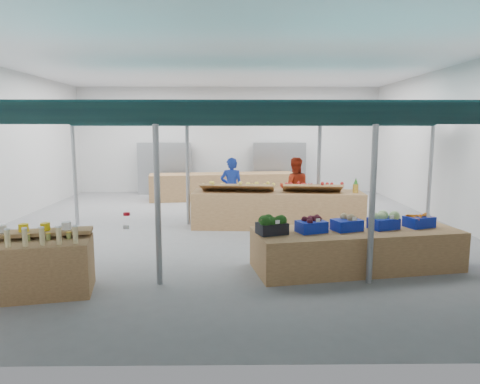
{
  "coord_description": "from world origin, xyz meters",
  "views": [
    {
      "loc": [
        0.25,
        -10.84,
        2.56
      ],
      "look_at": [
        0.37,
        -1.6,
        1.19
      ],
      "focal_mm": 32.0,
      "sensor_mm": 36.0,
      "label": 1
    }
  ],
  "objects": [
    {
      "name": "hall",
      "position": [
        0.0,
        1.44,
        2.65
      ],
      "size": [
        13.0,
        13.0,
        13.0
      ],
      "color": "silver",
      "rests_on": "ground"
    },
    {
      "name": "vendor_left",
      "position": [
        0.16,
        1.23,
        0.88
      ],
      "size": [
        0.66,
        0.45,
        1.76
      ],
      "primitive_type": "imported",
      "rotation": [
        0.0,
        0.0,
        3.09
      ],
      "color": "#1932A3",
      "rests_on": "floor"
    },
    {
      "name": "pineapple",
      "position": [
        3.34,
        -0.08,
        1.12
      ],
      "size": [
        0.14,
        0.14,
        0.39
      ],
      "rotation": [
        0.0,
        0.0,
        -0.11
      ],
      "color": "#8C6019",
      "rests_on": "fruit_counter"
    },
    {
      "name": "apple_heap_red",
      "position": [
        2.24,
        -0.02,
        1.11
      ],
      "size": [
        1.57,
        0.86,
        0.27
      ],
      "rotation": [
        0.0,
        0.0,
        -0.11
      ],
      "color": "#997247",
      "rests_on": "fruit_counter"
    },
    {
      "name": "sparrow",
      "position": [
        0.76,
        -3.68,
        0.98
      ],
      "size": [
        0.12,
        0.09,
        0.11
      ],
      "rotation": [
        0.0,
        0.0,
        0.36
      ],
      "color": "brown",
      "rests_on": "crate_broccoli"
    },
    {
      "name": "crate_carrots",
      "position": [
        3.72,
        -3.02,
        0.84
      ],
      "size": [
        0.59,
        0.5,
        0.29
      ],
      "rotation": [
        0.0,
        0.0,
        0.36
      ],
      "color": "#0E219B",
      "rests_on": "veg_counter"
    },
    {
      "name": "pole_grid",
      "position": [
        0.75,
        -1.75,
        1.81
      ],
      "size": [
        10.0,
        4.6,
        3.0
      ],
      "color": "gray",
      "rests_on": "floor"
    },
    {
      "name": "fruit_counter",
      "position": [
        1.36,
        0.13,
        0.47
      ],
      "size": [
        4.44,
        1.28,
        0.94
      ],
      "primitive_type": "cube",
      "rotation": [
        0.0,
        0.0,
        -0.05
      ],
      "color": "brown",
      "rests_on": "floor"
    },
    {
      "name": "crate_stack",
      "position": [
        4.31,
        -2.95,
        0.31
      ],
      "size": [
        0.61,
        0.52,
        0.62
      ],
      "primitive_type": "cube",
      "rotation": [
        0.0,
        0.0,
        -0.36
      ],
      "color": "#0E219B",
      "rests_on": "floor"
    },
    {
      "name": "crate_beets",
      "position": [
        1.62,
        -3.4,
        0.86
      ],
      "size": [
        0.59,
        0.5,
        0.29
      ],
      "rotation": [
        0.0,
        0.0,
        0.36
      ],
      "color": "#0E219B",
      "rests_on": "veg_counter"
    },
    {
      "name": "back_shelving_right",
      "position": [
        2.0,
        6.0,
        1.0
      ],
      "size": [
        2.0,
        0.5,
        2.0
      ],
      "primitive_type": "cube",
      "color": "#B23F33",
      "rests_on": "floor"
    },
    {
      "name": "apple_heap_yellow",
      "position": [
        0.31,
        0.08,
        1.11
      ],
      "size": [
        1.97,
        0.9,
        0.27
      ],
      "rotation": [
        0.0,
        0.0,
        -0.11
      ],
      "color": "#997247",
      "rests_on": "fruit_counter"
    },
    {
      "name": "crate_broccoli",
      "position": [
        0.91,
        -3.53,
        0.89
      ],
      "size": [
        0.59,
        0.5,
        0.35
      ],
      "rotation": [
        0.0,
        0.0,
        0.36
      ],
      "color": "black",
      "rests_on": "veg_counter"
    },
    {
      "name": "bottle_shelf",
      "position": [
        -2.97,
        -4.43,
        0.46
      ],
      "size": [
        2.05,
        1.48,
        1.13
      ],
      "rotation": [
        0.0,
        0.0,
        0.21
      ],
      "color": "brown",
      "rests_on": "floor"
    },
    {
      "name": "veg_counter",
      "position": [
        2.49,
        -3.24,
        0.36
      ],
      "size": [
        3.91,
        1.9,
        0.73
      ],
      "primitive_type": "cube",
      "rotation": [
        0.0,
        0.0,
        0.18
      ],
      "color": "brown",
      "rests_on": "floor"
    },
    {
      "name": "awnings",
      "position": [
        0.75,
        -1.75,
        2.78
      ],
      "size": [
        9.5,
        7.08,
        0.3
      ],
      "color": "#0A252E",
      "rests_on": "pole_grid"
    },
    {
      "name": "vendor_right",
      "position": [
        1.96,
        1.23,
        0.88
      ],
      "size": [
        0.89,
        0.71,
        1.76
      ],
      "primitive_type": "imported",
      "rotation": [
        0.0,
        0.0,
        3.09
      ],
      "color": "#AC2B15",
      "rests_on": "floor"
    },
    {
      "name": "back_shelving_left",
      "position": [
        -2.5,
        6.0,
        1.0
      ],
      "size": [
        2.0,
        0.5,
        2.0
      ],
      "primitive_type": "cube",
      "color": "#B23F33",
      "rests_on": "floor"
    },
    {
      "name": "pole_ribbon",
      "position": [
        -1.62,
        -3.58,
        1.08
      ],
      "size": [
        0.12,
        0.12,
        0.28
      ],
      "color": "#B30B18",
      "rests_on": "pole_grid"
    },
    {
      "name": "far_counter",
      "position": [
        -0.19,
        4.66,
        0.47
      ],
      "size": [
        5.35,
        1.79,
        0.95
      ],
      "primitive_type": "cube",
      "rotation": [
        0.0,
        0.0,
        0.14
      ],
      "color": "brown",
      "rests_on": "floor"
    },
    {
      "name": "crate_celeriac",
      "position": [
        2.29,
        -3.28,
        0.87
      ],
      "size": [
        0.59,
        0.5,
        0.31
      ],
      "rotation": [
        0.0,
        0.0,
        0.36
      ],
      "color": "#0E219B",
      "rests_on": "veg_counter"
    },
    {
      "name": "floor",
      "position": [
        0.0,
        0.0,
        0.0
      ],
      "size": [
        13.0,
        13.0,
        0.0
      ],
      "primitive_type": "plane",
      "color": "slate",
      "rests_on": "ground"
    },
    {
      "name": "crate_cabbage",
      "position": [
        3.01,
        -3.15,
        0.89
      ],
      "size": [
        0.59,
        0.5,
        0.35
      ],
      "rotation": [
        0.0,
        0.0,
        0.36
      ],
      "color": "#0E219B",
      "rests_on": "veg_counter"
    }
  ]
}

